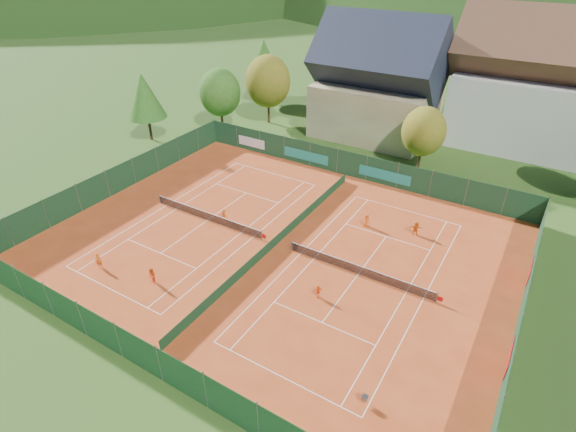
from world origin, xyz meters
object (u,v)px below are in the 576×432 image
at_px(hotel_block_a, 541,91).
at_px(player_right_far_a, 367,220).
at_px(chalet, 378,86).
at_px(player_right_far_b, 416,228).
at_px(ball_hopper, 365,398).
at_px(player_right_near, 318,291).
at_px(player_left_mid, 152,276).
at_px(player_left_far, 224,215).
at_px(player_left_near, 98,260).

relative_size(hotel_block_a, player_right_far_a, 16.10).
height_order(chalet, player_right_far_b, chalet).
distance_m(ball_hopper, player_right_near, 9.58).
bearing_deg(player_left_mid, player_right_far_a, 73.65).
bearing_deg(player_right_far_b, player_right_far_a, -5.14).
height_order(player_left_mid, player_right_far_a, player_left_mid).
bearing_deg(player_left_far, player_left_mid, 96.49).
bearing_deg(player_right_far_b, player_right_near, 54.90).
bearing_deg(player_left_mid, player_right_near, 41.91).
bearing_deg(chalet, player_right_far_a, -69.25).
relative_size(hotel_block_a, player_right_near, 17.95).
distance_m(player_left_mid, player_left_far, 10.57).
relative_size(ball_hopper, player_right_near, 0.66).
bearing_deg(hotel_block_a, player_left_mid, -115.33).
relative_size(chalet, hotel_block_a, 0.75).
bearing_deg(ball_hopper, chalet, 111.60).
relative_size(player_left_mid, player_right_far_a, 1.10).
relative_size(chalet, ball_hopper, 20.25).
bearing_deg(player_right_near, player_left_near, 166.28).
distance_m(player_left_near, player_right_far_a, 24.15).
height_order(ball_hopper, player_left_far, player_left_far).
distance_m(chalet, player_right_far_b, 26.19).
bearing_deg(player_right_far_a, ball_hopper, 113.25).
bearing_deg(hotel_block_a, player_right_far_b, -101.88).
distance_m(player_left_mid, player_right_near, 13.23).
relative_size(chalet, player_left_near, 11.39).
xyz_separation_m(chalet, hotel_block_a, (19.00, 6.00, 0.76)).
height_order(player_left_near, player_left_far, player_left_near).
xyz_separation_m(player_left_far, player_right_far_a, (12.32, 6.17, 0.08)).
xyz_separation_m(chalet, player_left_near, (-7.94, -40.44, -5.91)).
bearing_deg(player_left_near, hotel_block_a, 25.83).
distance_m(player_right_near, player_right_far_a, 11.29).
bearing_deg(chalet, player_left_mid, -93.74).
height_order(hotel_block_a, player_right_far_b, hotel_block_a).
xyz_separation_m(ball_hopper, player_right_near, (-6.75, 6.79, 0.05)).
height_order(player_left_near, player_left_mid, player_left_mid).
relative_size(hotel_block_a, ball_hopper, 27.00).
height_order(hotel_block_a, player_left_mid, hotel_block_a).
distance_m(chalet, player_right_near, 35.99).
bearing_deg(ball_hopper, hotel_block_a, 86.62).
xyz_separation_m(chalet, player_right_far_a, (8.69, -22.93, -5.95)).
xyz_separation_m(player_left_mid, player_left_far, (-1.05, 10.51, -0.14)).
height_order(player_left_far, player_right_near, player_right_near).
distance_m(hotel_block_a, ball_hopper, 47.55).
xyz_separation_m(hotel_block_a, player_left_far, (-22.64, -35.10, -6.79)).
height_order(ball_hopper, player_right_far_b, player_right_far_b).
xyz_separation_m(chalet, player_left_far, (-3.64, -29.10, -6.03)).
xyz_separation_m(hotel_block_a, player_left_near, (-26.94, -46.44, -6.67)).
bearing_deg(player_right_far_b, chalet, -77.54).
xyz_separation_m(player_left_mid, player_right_far_b, (15.73, 17.75, -0.03)).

